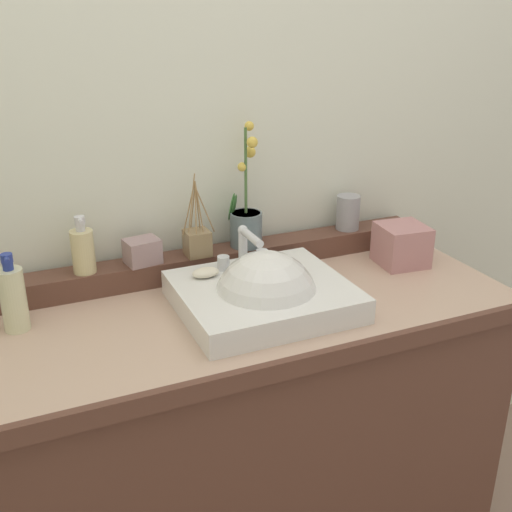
# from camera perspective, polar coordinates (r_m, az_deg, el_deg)

# --- Properties ---
(wall_back) EXTENTS (3.04, 0.20, 2.52)m
(wall_back) POSITION_cam_1_polar(r_m,az_deg,el_deg) (1.81, -5.40, 11.63)
(wall_back) COLOR silver
(wall_back) RESTS_ON ground
(vanity_cabinet) EXTENTS (1.33, 0.58, 0.89)m
(vanity_cabinet) POSITION_cam_1_polar(r_m,az_deg,el_deg) (1.82, -0.30, -16.83)
(vanity_cabinet) COLOR brown
(vanity_cabinet) RESTS_ON ground
(back_ledge) EXTENTS (1.26, 0.09, 0.06)m
(back_ledge) POSITION_cam_1_polar(r_m,az_deg,el_deg) (1.76, -3.27, -0.33)
(back_ledge) COLOR brown
(back_ledge) RESTS_ON vanity_cabinet
(sink_basin) EXTENTS (0.41, 0.37, 0.28)m
(sink_basin) POSITION_cam_1_polar(r_m,az_deg,el_deg) (1.53, 0.82, -4.01)
(sink_basin) COLOR white
(sink_basin) RESTS_ON vanity_cabinet
(soap_bar) EXTENTS (0.07, 0.04, 0.02)m
(soap_bar) POSITION_cam_1_polar(r_m,az_deg,el_deg) (1.57, -4.65, -1.52)
(soap_bar) COLOR beige
(soap_bar) RESTS_ON sink_basin
(potted_plant) EXTENTS (0.10, 0.09, 0.35)m
(potted_plant) POSITION_cam_1_polar(r_m,az_deg,el_deg) (1.74, -0.93, 3.36)
(potted_plant) COLOR slate
(potted_plant) RESTS_ON back_ledge
(soap_dispenser) EXTENTS (0.06, 0.06, 0.15)m
(soap_dispenser) POSITION_cam_1_polar(r_m,az_deg,el_deg) (1.63, -15.59, 0.55)
(soap_dispenser) COLOR beige
(soap_dispenser) RESTS_ON back_ledge
(tumbler_cup) EXTENTS (0.07, 0.07, 0.10)m
(tumbler_cup) POSITION_cam_1_polar(r_m,az_deg,el_deg) (1.90, 8.42, 3.98)
(tumbler_cup) COLOR #959499
(tumbler_cup) RESTS_ON back_ledge
(reed_diffuser) EXTENTS (0.09, 0.07, 0.23)m
(reed_diffuser) POSITION_cam_1_polar(r_m,az_deg,el_deg) (1.70, -5.42, 1.31)
(reed_diffuser) COLOR #8A714E
(reed_diffuser) RESTS_ON back_ledge
(trinket_box) EXTENTS (0.10, 0.08, 0.07)m
(trinket_box) POSITION_cam_1_polar(r_m,az_deg,el_deg) (1.66, -10.38, 0.43)
(trinket_box) COLOR gray
(trinket_box) RESTS_ON back_ledge
(lotion_bottle) EXTENTS (0.06, 0.06, 0.19)m
(lotion_bottle) POSITION_cam_1_polar(r_m,az_deg,el_deg) (1.53, -21.37, -3.61)
(lotion_bottle) COLOR beige
(lotion_bottle) RESTS_ON vanity_cabinet
(tissue_box) EXTENTS (0.14, 0.14, 0.12)m
(tissue_box) POSITION_cam_1_polar(r_m,az_deg,el_deg) (1.84, 13.20, 1.01)
(tissue_box) COLOR tan
(tissue_box) RESTS_ON vanity_cabinet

